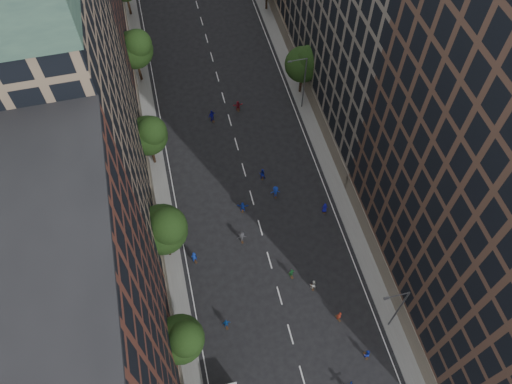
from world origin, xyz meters
TOP-DOWN VIEW (x-y plane):
  - ground at (0.00, 40.00)m, footprint 240.00×240.00m
  - sidewalk_left at (-12.00, 47.50)m, footprint 4.00×105.00m
  - sidewalk_right at (12.00, 47.50)m, footprint 4.00×105.00m
  - bldg_left_a at (-19.00, 11.00)m, footprint 14.00×22.00m
  - bldg_left_b at (-19.00, 35.00)m, footprint 14.00×26.00m
  - bldg_right_b at (19.00, 44.00)m, footprint 14.00×28.00m
  - tree_left_1 at (-11.02, 13.86)m, footprint 4.80×4.80m
  - tree_left_2 at (-10.99, 25.83)m, footprint 5.60×5.60m
  - tree_left_3 at (-11.02, 39.85)m, footprint 5.00×5.00m
  - tree_left_4 at (-11.00, 55.84)m, footprint 5.40×5.40m
  - tree_right_a at (11.38, 47.85)m, footprint 5.00×5.00m
  - streetlamp_near at (10.37, 12.00)m, footprint 2.64×0.22m
  - streetlamp_far at (10.37, 45.00)m, footprint 2.64×0.22m
  - skater_2 at (7.00, 9.43)m, footprint 0.77×0.61m
  - skater_4 at (-6.47, 15.99)m, footprint 0.96×0.40m
  - skater_7 at (5.53, 13.94)m, footprint 0.67×0.53m
  - skater_8 at (3.86, 18.07)m, footprint 0.80×0.65m
  - skater_9 at (-2.57, 25.79)m, footprint 1.13×0.65m
  - skater_10 at (1.91, 20.01)m, footprint 0.96×0.55m
  - skater_11 at (-1.52, 29.95)m, footprint 1.53×0.88m
  - skater_12 at (8.28, 27.41)m, footprint 0.82×0.61m
  - skater_13 at (-8.50, 24.49)m, footprint 0.81×0.67m
  - skater_14 at (2.03, 34.22)m, footprint 0.91×0.77m
  - skater_15 at (2.96, 31.07)m, footprint 1.24×0.79m
  - skater_16 at (-2.39, 45.47)m, footprint 1.22×0.88m
  - skater_17 at (1.58, 46.62)m, footprint 1.48×0.49m

SIDE VIEW (x-z plane):
  - ground at x=0.00m, z-range 0.00..0.00m
  - sidewalk_left at x=-12.00m, z-range 0.00..0.15m
  - sidewalk_right at x=12.00m, z-range 0.00..0.15m
  - skater_2 at x=7.00m, z-range 0.00..1.51m
  - skater_10 at x=1.91m, z-range 0.00..1.54m
  - skater_12 at x=8.28m, z-range 0.00..1.54m
  - skater_8 at x=3.86m, z-range 0.00..1.57m
  - skater_11 at x=-1.52m, z-range 0.00..1.58m
  - skater_17 at x=1.58m, z-range 0.00..1.60m
  - skater_7 at x=5.53m, z-range 0.00..1.62m
  - skater_4 at x=-6.47m, z-range 0.00..1.63m
  - skater_14 at x=2.03m, z-range 0.00..1.67m
  - skater_9 at x=-2.57m, z-range 0.00..1.74m
  - skater_15 at x=2.96m, z-range 0.00..1.82m
  - skater_13 at x=-8.50m, z-range 0.00..1.91m
  - skater_16 at x=-2.39m, z-range 0.00..1.93m
  - streetlamp_near at x=10.37m, z-range 0.64..9.70m
  - streetlamp_far at x=10.37m, z-range 0.64..9.70m
  - tree_left_1 at x=-11.02m, z-range 1.45..9.66m
  - tree_right_a at x=11.38m, z-range 1.43..9.83m
  - tree_left_3 at x=-11.02m, z-range 1.53..10.11m
  - tree_left_4 at x=-11.00m, z-range 1.56..10.63m
  - tree_left_2 at x=-10.99m, z-range 1.63..11.08m
  - bldg_left_a at x=-19.00m, z-range 0.00..30.00m
  - bldg_right_b at x=19.00m, z-range 0.00..33.00m
  - bldg_left_b at x=-19.00m, z-range 0.00..34.00m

